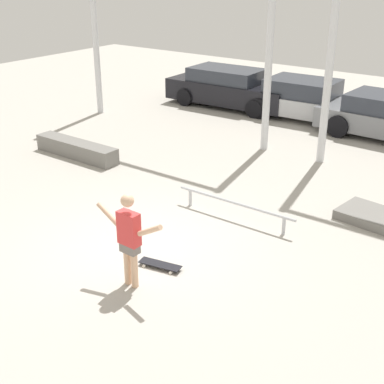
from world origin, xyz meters
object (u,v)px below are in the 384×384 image
at_px(skateboard, 160,265).
at_px(grind_box, 77,149).
at_px(skateboarder, 129,236).
at_px(grind_rail, 235,205).
at_px(parked_car_black, 230,88).
at_px(parked_car_silver, 305,100).

relative_size(skateboard, grind_box, 0.30).
height_order(skateboarder, grind_rail, skateboarder).
relative_size(skateboard, parked_car_black, 0.17).
xyz_separation_m(skateboarder, parked_car_silver, (-2.08, 10.78, -0.29)).
distance_m(skateboarder, skateboard, 1.09).
distance_m(grind_box, parked_car_black, 6.93).
bearing_deg(grind_box, parked_car_silver, 65.26).
bearing_deg(skateboard, grind_box, 139.63).
xyz_separation_m(grind_box, parked_car_black, (0.43, 6.90, 0.44)).
distance_m(skateboard, parked_car_black, 11.11).
xyz_separation_m(skateboarder, grind_box, (-5.34, 3.70, -0.70)).
bearing_deg(parked_car_black, skateboarder, -66.96).
bearing_deg(skateboarder, parked_car_silver, 102.72).
height_order(grind_box, parked_car_black, parked_car_black).
xyz_separation_m(skateboarder, grind_rail, (0.07, 3.04, -0.60)).
bearing_deg(skateboarder, grind_rail, 90.50).
bearing_deg(skateboard, parked_car_silver, 90.79).
height_order(grind_rail, parked_car_silver, parked_car_silver).
distance_m(grind_rail, parked_car_black, 9.07).
bearing_deg(grind_box, parked_car_black, 86.47).
xyz_separation_m(grind_rail, parked_car_black, (-4.99, 7.56, 0.34)).
distance_m(grind_rail, parked_car_silver, 8.04).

